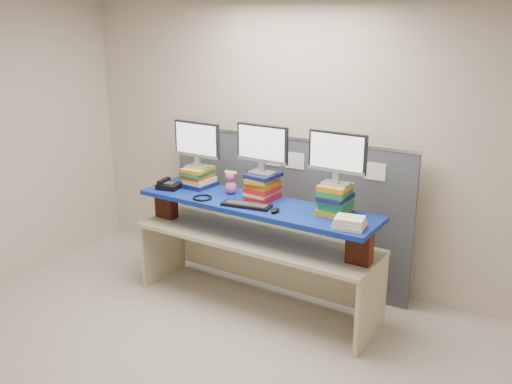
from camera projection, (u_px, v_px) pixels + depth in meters
The scene contains 18 objects.
room at pixel (177, 199), 4.07m from camera, with size 5.00×4.00×2.80m.
cubicle_partition at pixel (286, 210), 5.74m from camera, with size 2.60×0.06×1.53m.
desk at pixel (256, 250), 5.28m from camera, with size 2.36×0.81×0.71m.
brick_pier_left at pixel (166, 204), 5.68m from camera, with size 0.21×0.11×0.28m, color maroon.
brick_pier_right at pixel (360, 247), 4.63m from camera, with size 0.21×0.11×0.28m, color maroon.
blue_board at pixel (256, 205), 5.15m from camera, with size 2.29×0.57×0.04m, color navy.
book_stack_left at pixel (199, 177), 5.59m from camera, with size 0.29×0.33×0.20m.
book_stack_center at pixel (263, 186), 5.21m from camera, with size 0.28×0.32×0.25m.
book_stack_right at pixel (335, 199), 4.83m from camera, with size 0.26×0.31×0.26m.
monitor_left at pixel (197, 142), 5.48m from camera, with size 0.51×0.16×0.45m.
monitor_center at pixel (262, 146), 5.09m from camera, with size 0.51×0.16×0.45m.
monitor_right at pixel (337, 155), 4.71m from camera, with size 0.51×0.16×0.45m.
keyboard at pixel (247, 205), 5.03m from camera, with size 0.46×0.20×0.03m.
mouse at pixel (275, 210), 4.88m from camera, with size 0.06×0.12×0.04m, color black.
desk_phone at pixel (169, 185), 5.54m from camera, with size 0.23×0.21×0.09m.
headset at pixel (202, 198), 5.24m from camera, with size 0.18×0.18×0.02m, color black.
plush_toy at pixel (231, 182), 5.35m from camera, with size 0.13×0.10×0.23m.
binder_stack at pixel (350, 223), 4.53m from camera, with size 0.27×0.22×0.09m.
Camera 1 is at (2.38, -3.10, 2.67)m, focal length 40.00 mm.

